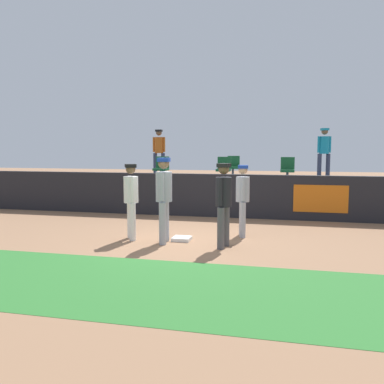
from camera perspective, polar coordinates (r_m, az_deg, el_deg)
ground_plane at (r=9.29m, az=-0.70°, el=-6.86°), size 60.00×60.00×0.00m
grass_foreground_strip at (r=6.51m, az=-7.35°, el=-12.54°), size 18.00×2.80×0.01m
first_base at (r=9.41m, az=-1.42°, el=-6.45°), size 0.40×0.40×0.08m
player_fielder_home at (r=9.50m, az=-8.37°, el=-0.56°), size 0.45×0.56×1.72m
player_runner_visitor at (r=9.03m, az=-3.89°, el=-0.27°), size 0.39×0.52×1.87m
player_coach_visitor at (r=9.78m, az=6.98°, el=-0.46°), size 0.37×0.47×1.68m
player_umpire at (r=8.61m, az=4.38°, el=-0.99°), size 0.39×0.49×1.76m
field_wall at (r=12.57m, az=3.26°, el=-0.48°), size 18.00×0.26×1.30m
bleacher_platform at (r=15.12m, az=4.92°, el=-0.06°), size 18.00×4.80×0.95m
seat_back_center at (r=15.69m, az=5.69°, el=3.62°), size 0.45×0.44×0.84m
seat_front_center at (r=13.93m, az=4.40°, el=3.34°), size 0.46×0.44×0.84m
seat_front_left at (r=14.43m, az=-4.22°, el=3.44°), size 0.47×0.44×0.84m
seat_front_right at (r=13.75m, az=13.01°, el=3.17°), size 0.44×0.44×0.84m
spectator_hooded at (r=17.27m, az=-4.56°, el=5.92°), size 0.53×0.38×1.89m
spectator_capped at (r=16.38m, az=17.73°, el=5.62°), size 0.50×0.45×1.87m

